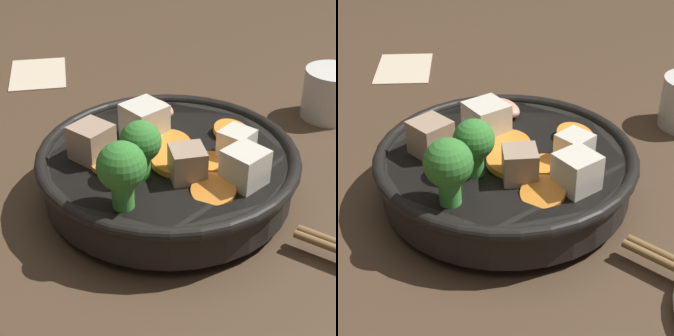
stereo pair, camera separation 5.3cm
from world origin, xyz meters
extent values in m
plane|color=#4C3826|center=(0.00, 0.00, 0.00)|extent=(3.00, 3.00, 0.00)
cylinder|color=black|center=(0.00, 0.00, 0.01)|extent=(0.13, 0.13, 0.01)
cylinder|color=black|center=(0.00, 0.00, 0.03)|extent=(0.24, 0.24, 0.04)
torus|color=black|center=(0.00, 0.00, 0.05)|extent=(0.25, 0.25, 0.01)
cylinder|color=brown|center=(0.00, 0.00, 0.04)|extent=(0.22, 0.22, 0.02)
cylinder|color=orange|center=(0.00, -0.06, 0.05)|extent=(0.04, 0.04, 0.01)
cylinder|color=orange|center=(-0.01, 0.07, 0.05)|extent=(0.05, 0.05, 0.01)
cylinder|color=orange|center=(0.07, 0.01, 0.05)|extent=(0.05, 0.05, 0.01)
cylinder|color=orange|center=(0.03, 0.03, 0.05)|extent=(0.05, 0.05, 0.01)
cylinder|color=orange|center=(0.02, 0.00, 0.05)|extent=(0.07, 0.07, 0.01)
cylinder|color=orange|center=(-0.01, 0.01, 0.05)|extent=(0.04, 0.04, 0.01)
cylinder|color=green|center=(0.06, -0.07, 0.06)|extent=(0.02, 0.02, 0.02)
sphere|color=#388433|center=(0.06, -0.07, 0.09)|extent=(0.04, 0.04, 0.04)
cylinder|color=green|center=(0.02, -0.04, 0.06)|extent=(0.02, 0.02, 0.02)
sphere|color=#388433|center=(0.02, -0.04, 0.08)|extent=(0.04, 0.04, 0.04)
cube|color=tan|center=(0.04, 0.00, 0.06)|extent=(0.03, 0.03, 0.03)
cube|color=silver|center=(-0.04, -0.01, 0.07)|extent=(0.05, 0.05, 0.04)
cube|color=silver|center=(0.07, 0.04, 0.06)|extent=(0.04, 0.04, 0.03)
cube|color=tan|center=(-0.02, -0.07, 0.06)|extent=(0.04, 0.04, 0.03)
cube|color=silver|center=(0.03, 0.06, 0.06)|extent=(0.04, 0.04, 0.03)
ellipsoid|color=#EA9E84|center=(-0.08, 0.02, 0.05)|extent=(0.05, 0.04, 0.02)
cube|color=beige|center=(-0.35, -0.05, 0.00)|extent=(0.12, 0.10, 0.00)
camera|label=1|loc=(0.41, -0.18, 0.32)|focal=60.00mm
camera|label=2|loc=(0.43, -0.13, 0.32)|focal=60.00mm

